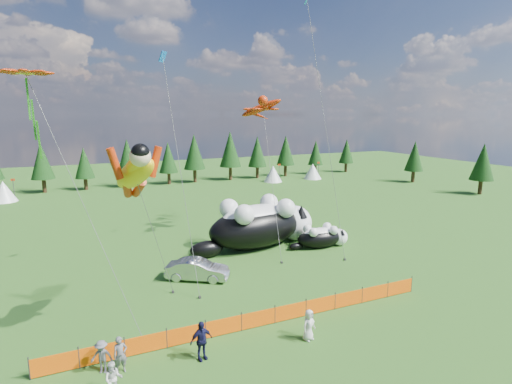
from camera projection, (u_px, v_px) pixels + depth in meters
ground at (239, 304)px, 24.58m from camera, size 160.00×160.00×0.00m
safety_fence at (258, 319)px, 21.79m from camera, size 22.06×0.06×1.10m
tree_line at (137, 162)px, 64.25m from camera, size 90.00×4.00×8.00m
festival_tents at (212, 178)px, 64.60m from camera, size 50.00×3.20×2.80m
cat_large at (261, 224)px, 34.99m from camera, size 11.98×5.51×4.34m
cat_small at (322, 237)px, 34.96m from camera, size 5.57×2.33×2.01m
car at (198, 270)px, 28.10m from camera, size 4.59×3.58×1.46m
spectator_a at (120, 355)px, 17.91m from camera, size 0.67×0.48×1.72m
spectator_b at (113, 379)px, 16.39m from camera, size 0.81×0.55×1.54m
spectator_c at (201, 341)px, 18.84m from camera, size 1.23×0.79×1.94m
spectator_d at (102, 357)px, 17.91m from camera, size 1.13×0.86×1.55m
spectator_e at (309, 325)px, 20.52m from camera, size 0.93×0.75×1.65m
superhero_kite at (135, 173)px, 20.45m from camera, size 4.96×6.07×10.78m
gecko_kite at (261, 108)px, 37.82m from camera, size 6.37×12.26×15.04m
flower_kite at (26, 76)px, 19.21m from camera, size 5.84×5.31×14.54m
diamond_kite_a at (164, 67)px, 27.45m from camera, size 1.02×6.52×16.60m
diamond_kite_b at (309, 11)px, 32.74m from camera, size 1.09×6.33×21.85m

